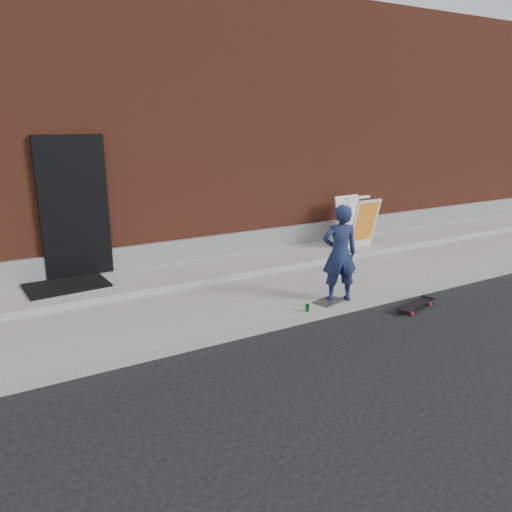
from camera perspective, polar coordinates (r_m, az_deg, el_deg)
ground at (r=7.15m, az=6.83°, el=-7.37°), size 80.00×80.00×0.00m
sidewalk at (r=8.29m, az=0.68°, el=-3.42°), size 20.00×3.00×0.15m
apron at (r=9.00m, az=-2.23°, el=-1.04°), size 20.00×1.20×0.10m
building at (r=12.88m, az=-12.18°, el=14.03°), size 20.00×8.10×5.00m
child at (r=7.34m, az=9.54°, el=0.30°), size 0.61×0.50×1.44m
skateboard at (r=7.88m, az=17.83°, el=-5.27°), size 0.81×0.38×0.09m
pizza_sign at (r=10.23m, az=11.52°, el=3.89°), size 0.63×0.73×1.01m
soda_can at (r=7.05m, az=5.87°, el=-5.90°), size 0.06×0.06×0.11m
doormat at (r=8.34m, az=-20.95°, el=-2.99°), size 1.25×1.04×0.03m
utility_plate at (r=7.46m, az=8.34°, el=-5.14°), size 0.50×0.39×0.01m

